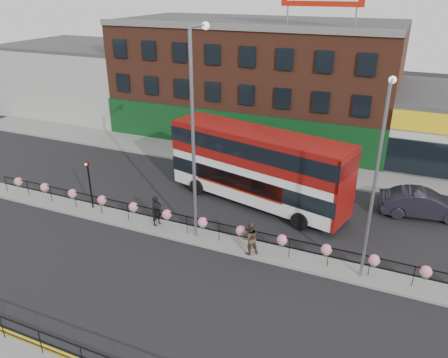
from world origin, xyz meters
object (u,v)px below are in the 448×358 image
at_px(pedestrian_b, 250,238).
at_px(lamp_column_west, 195,119).
at_px(lamp_column_east, 377,168).
at_px(double_decker_bus, 258,160).
at_px(pedestrian_a, 157,211).
at_px(car, 423,204).

height_order(pedestrian_b, lamp_column_west, lamp_column_west).
bearing_deg(lamp_column_east, pedestrian_b, -173.98).
xyz_separation_m(double_decker_bus, pedestrian_a, (-4.37, -5.28, -1.93)).
bearing_deg(pedestrian_b, double_decker_bus, -113.05).
bearing_deg(double_decker_bus, pedestrian_b, -73.88).
bearing_deg(car, double_decker_bus, 93.05).
height_order(lamp_column_west, lamp_column_east, lamp_column_west).
xyz_separation_m(car, pedestrian_a, (-14.38, -7.68, 0.23)).
bearing_deg(pedestrian_b, pedestrian_a, -45.29).
bearing_deg(pedestrian_a, lamp_column_west, -64.64).
bearing_deg(double_decker_bus, pedestrian_a, -129.62).
distance_m(pedestrian_b, lamp_column_east, 7.38).
distance_m(double_decker_bus, pedestrian_b, 6.47).
relative_size(pedestrian_a, lamp_column_west, 0.16).
bearing_deg(lamp_column_west, car, 32.84).
bearing_deg(pedestrian_a, lamp_column_east, -67.31).
height_order(car, lamp_column_west, lamp_column_west).
distance_m(pedestrian_a, lamp_column_east, 12.66).
relative_size(car, lamp_column_east, 0.57).
height_order(double_decker_bus, pedestrian_a, double_decker_bus).
distance_m(pedestrian_a, lamp_column_west, 6.40).
bearing_deg(pedestrian_a, car, -38.94).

